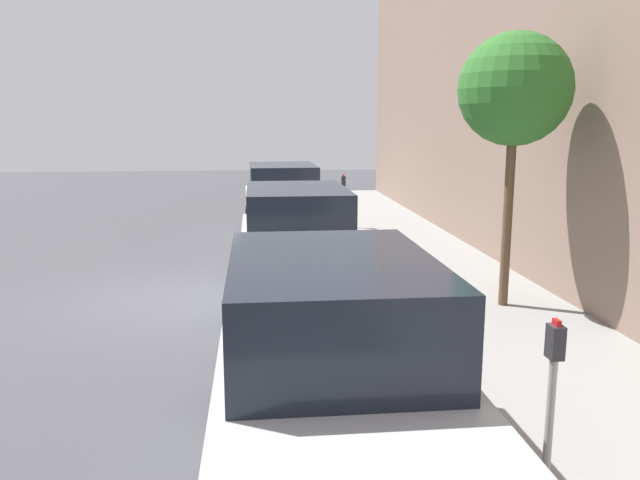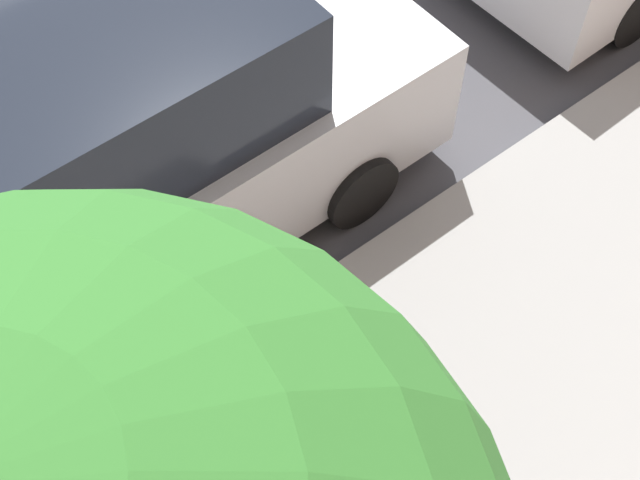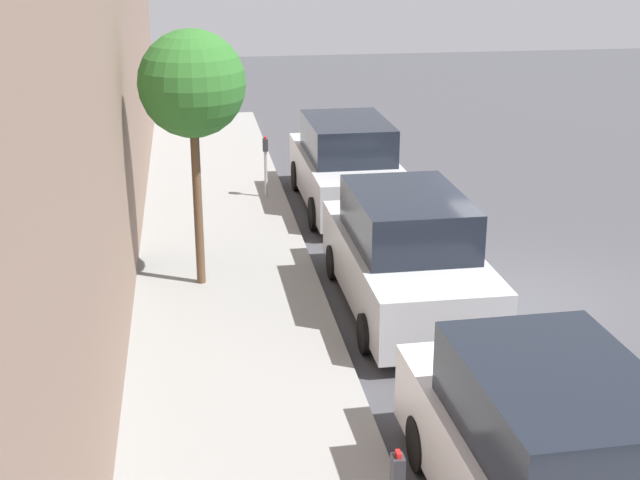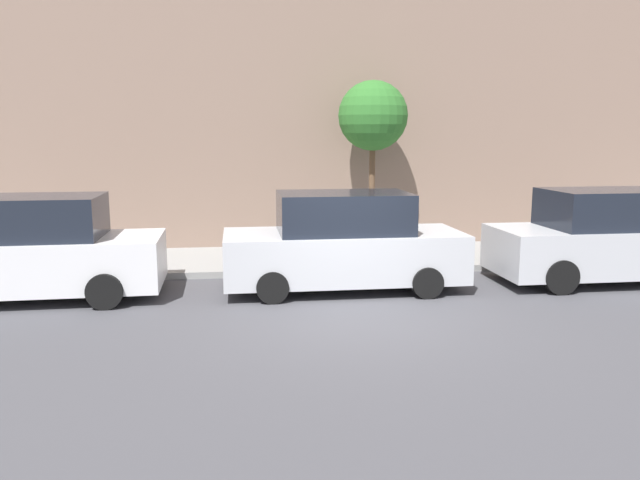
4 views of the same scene
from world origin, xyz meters
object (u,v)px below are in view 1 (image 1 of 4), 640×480
Objects in this scene: parked_suv_second at (297,246)px; parked_suv_third at (283,203)px; parking_meter_near at (552,382)px; parking_meter_far at (343,195)px; street_tree at (515,91)px; parked_suv_nearest at (331,373)px.

parked_suv_second is 6.00m from parked_suv_third.
parking_meter_far is at bearing 90.00° from parking_meter_near.
street_tree reaches higher than parking_meter_near.
parked_suv_third is at bearing 90.23° from parked_suv_second.
parking_meter_far is (0.00, 12.84, 0.06)m from parking_meter_near.
parking_meter_near is 12.84m from parking_meter_far.
parking_meter_far is 0.35× the size of street_tree.
parked_suv_second is at bearing -89.77° from parked_suv_third.
parking_meter_far is (1.74, 0.61, 0.14)m from parked_suv_third.
parked_suv_third is at bearing 98.11° from parking_meter_near.
parked_suv_second is at bearing -104.56° from parking_meter_far.
parked_suv_second reaches higher than parking_meter_near.
parked_suv_second is 4.42m from street_tree.
parked_suv_second is 0.99× the size of parked_suv_third.
parked_suv_nearest is 1.00× the size of parked_suv_second.
parking_meter_near is (1.76, -0.54, 0.08)m from parked_suv_nearest.
street_tree reaches higher than parked_suv_second.
parking_meter_far is at bearing 75.44° from parked_suv_second.
street_tree is at bearing 72.19° from parking_meter_near.
parking_meter_far reaches higher than parking_meter_near.
parked_suv_third is 3.24× the size of parking_meter_far.
parked_suv_nearest is 6.13m from street_tree.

